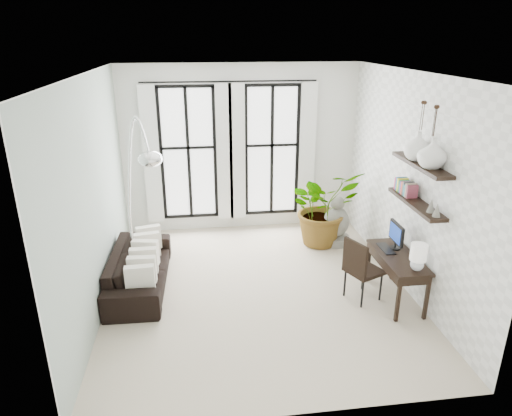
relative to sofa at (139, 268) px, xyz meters
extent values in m
plane|color=beige|center=(1.80, -0.35, -0.30)|extent=(5.00, 5.00, 0.00)
plane|color=white|center=(1.80, -0.35, 2.90)|extent=(5.00, 5.00, 0.00)
plane|color=#9BADA2|center=(-0.45, -0.35, 1.30)|extent=(0.00, 5.00, 5.00)
plane|color=white|center=(4.05, -0.35, 1.30)|extent=(0.00, 5.00, 5.00)
plane|color=white|center=(1.80, 2.15, 1.30)|extent=(4.50, 0.00, 4.50)
cube|color=white|center=(0.80, 2.12, 1.25)|extent=(1.00, 0.02, 2.50)
cube|color=white|center=(0.12, 2.02, 1.25)|extent=(0.30, 0.04, 2.60)
cube|color=white|center=(1.48, 2.02, 1.25)|extent=(0.30, 0.04, 2.60)
cube|color=white|center=(2.40, 2.12, 1.25)|extent=(1.00, 0.02, 2.50)
cube|color=white|center=(1.72, 2.02, 1.25)|extent=(0.30, 0.04, 2.60)
cube|color=white|center=(3.08, 2.02, 1.25)|extent=(0.30, 0.04, 2.60)
cylinder|color=black|center=(1.60, 2.03, 2.58)|extent=(3.20, 0.03, 0.03)
cube|color=black|center=(3.91, -0.88, 1.20)|extent=(0.25, 1.30, 0.05)
cube|color=black|center=(3.91, -0.88, 1.75)|extent=(0.25, 1.30, 0.05)
cube|color=#D53564|center=(3.91, -0.33, 1.32)|extent=(0.16, 0.04, 0.18)
cube|color=#3474B9|center=(3.91, -0.37, 1.32)|extent=(0.16, 0.04, 0.18)
cube|color=yellow|center=(3.91, -0.42, 1.32)|extent=(0.16, 0.04, 0.18)
cube|color=#309051|center=(3.91, -0.46, 1.32)|extent=(0.16, 0.04, 0.18)
cube|color=#7548A8|center=(3.91, -0.51, 1.32)|extent=(0.16, 0.04, 0.18)
cube|color=#ED5434|center=(3.91, -0.55, 1.32)|extent=(0.16, 0.04, 0.18)
cube|color=#575757|center=(3.91, -0.60, 1.32)|extent=(0.16, 0.04, 0.18)
cube|color=teal|center=(3.91, -0.64, 1.32)|extent=(0.16, 0.04, 0.18)
cube|color=tan|center=(3.91, -0.69, 1.32)|extent=(0.16, 0.04, 0.18)
cube|color=#8C384A|center=(3.91, -0.73, 1.32)|extent=(0.16, 0.04, 0.18)
cone|color=gray|center=(3.91, -1.28, 1.32)|extent=(0.10, 0.10, 0.18)
cone|color=gray|center=(3.91, -1.43, 1.32)|extent=(0.10, 0.10, 0.18)
imported|color=black|center=(0.00, 0.00, 0.00)|extent=(0.86, 2.07, 0.60)
cube|color=white|center=(0.10, -0.70, 0.20)|extent=(0.40, 0.12, 0.40)
cube|color=white|center=(0.10, -0.42, 0.20)|extent=(0.40, 0.12, 0.40)
cube|color=white|center=(0.10, -0.14, 0.20)|extent=(0.40, 0.12, 0.40)
cube|color=white|center=(0.10, 0.14, 0.20)|extent=(0.40, 0.12, 0.40)
cube|color=white|center=(0.10, 0.42, 0.20)|extent=(0.40, 0.12, 0.40)
cube|color=white|center=(0.10, 0.70, 0.20)|extent=(0.40, 0.12, 0.40)
imported|color=#2D7228|center=(3.20, 1.17, 0.42)|extent=(1.57, 1.46, 1.43)
cube|color=black|center=(3.75, -0.88, 0.39)|extent=(0.51, 1.20, 0.04)
cube|color=black|center=(3.73, -0.88, 0.31)|extent=(0.46, 1.14, 0.11)
cube|color=black|center=(3.55, -1.43, 0.04)|extent=(0.05, 0.05, 0.66)
cube|color=black|center=(3.95, -1.43, 0.04)|extent=(0.05, 0.05, 0.66)
cube|color=black|center=(3.55, -0.32, 0.04)|extent=(0.05, 0.05, 0.66)
cube|color=black|center=(3.95, -0.32, 0.04)|extent=(0.05, 0.05, 0.66)
cube|color=black|center=(3.80, -0.65, 0.66)|extent=(0.04, 0.42, 0.30)
cube|color=navy|center=(3.77, -0.65, 0.66)|extent=(0.00, 0.36, 0.24)
cube|color=black|center=(3.66, -0.65, 0.42)|extent=(0.15, 0.40, 0.02)
sphere|color=silver|center=(3.80, -1.34, 0.50)|extent=(0.18, 0.18, 0.18)
cylinder|color=white|center=(3.80, -1.34, 0.69)|extent=(0.22, 0.22, 0.22)
cube|color=black|center=(3.29, -0.79, 0.16)|extent=(0.60, 0.60, 0.05)
cube|color=black|center=(3.11, -0.87, 0.41)|extent=(0.22, 0.43, 0.51)
cylinder|color=black|center=(3.11, -0.97, -0.09)|extent=(0.03, 0.03, 0.43)
cylinder|color=black|center=(3.48, -0.97, -0.09)|extent=(0.03, 0.03, 0.43)
cylinder|color=black|center=(3.11, -0.61, -0.09)|extent=(0.03, 0.03, 0.43)
cylinder|color=black|center=(3.48, -0.61, -0.09)|extent=(0.03, 0.03, 0.43)
cylinder|color=silver|center=(-0.10, 0.25, -0.25)|extent=(0.39, 0.39, 0.11)
cylinder|color=silver|center=(-0.10, 0.25, 0.30)|extent=(0.04, 0.04, 1.09)
ellipsoid|color=silver|center=(0.30, 0.05, 1.71)|extent=(0.35, 0.35, 0.23)
cylinder|color=gray|center=(3.45, 1.10, -0.22)|extent=(0.52, 0.52, 0.16)
ellipsoid|color=gray|center=(3.45, 1.10, 0.14)|extent=(0.47, 0.47, 0.57)
sphere|color=gray|center=(3.45, 1.10, 0.50)|extent=(0.26, 0.26, 0.26)
imported|color=white|center=(3.91, -1.13, 1.97)|extent=(0.37, 0.37, 0.38)
imported|color=white|center=(3.91, -0.73, 1.97)|extent=(0.37, 0.37, 0.38)
camera|label=1|loc=(0.97, -6.40, 3.37)|focal=32.00mm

